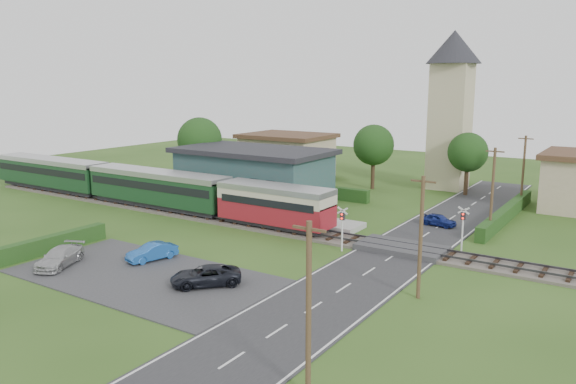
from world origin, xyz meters
The scene contains 31 objects.
ground centered at (0.00, 0.00, 0.00)m, with size 120.00×120.00×0.00m, color #2D4C19.
railway_track centered at (0.00, 2.00, 0.11)m, with size 76.00×3.20×0.49m.
road centered at (10.00, 0.00, 0.03)m, with size 6.00×70.00×0.05m, color #28282B.
car_park centered at (-1.50, -12.00, 0.04)m, with size 17.00×9.00×0.08m, color #333335.
crossing_deck centered at (10.00, 2.00, 0.23)m, with size 6.20×3.40×0.45m, color #333335.
platform centered at (-10.00, 5.20, 0.23)m, with size 30.00×3.00×0.45m, color gray.
equipment_hut centered at (-18.00, 5.20, 1.75)m, with size 2.30×2.30×2.55m.
station_building centered at (-10.00, 10.99, 2.69)m, with size 16.00×9.00×5.30m.
train centered at (-17.84, 2.00, 2.18)m, with size 43.20×2.90×3.40m.
church_tower centered at (5.00, 28.00, 10.23)m, with size 6.00×6.00×17.60m.
house_west centered at (-15.00, 25.00, 2.79)m, with size 10.80×8.80×5.50m.
hedge_carpark centered at (-11.00, -12.00, 0.60)m, with size 0.80×9.00×1.20m, color #193814.
hedge_roadside centered at (14.20, 16.00, 0.60)m, with size 0.80×18.00×1.20m, color #193814.
hedge_station centered at (-10.00, 15.50, 0.65)m, with size 22.00×0.80×1.30m, color #193814.
tree_a centered at (-20.00, 14.00, 5.38)m, with size 5.20×5.20×8.00m.
tree_b centered at (-2.00, 23.00, 5.02)m, with size 4.60×4.60×7.34m.
tree_c centered at (8.00, 25.00, 4.65)m, with size 4.20×4.20×6.78m.
utility_pole_a centered at (14.20, -18.00, 3.63)m, with size 1.40×0.22×7.00m.
utility_pole_b centered at (14.20, -6.00, 3.63)m, with size 1.40×0.22×7.00m.
utility_pole_c centered at (14.20, 10.00, 3.63)m, with size 1.40×0.22×7.00m.
utility_pole_d centered at (14.20, 22.00, 3.63)m, with size 1.40×0.22×7.00m.
crossing_signal_near centered at (6.40, -0.41, 2.14)m, with size 0.84×0.28×3.28m.
crossing_signal_far centered at (13.60, 4.39, 2.14)m, with size 0.84×0.28×3.28m.
streetlamp_west centered at (-22.00, 20.00, 3.04)m, with size 0.30×0.30×5.15m.
streetlamp_east centered at (16.00, 27.00, 3.04)m, with size 0.30×0.30×5.15m.
car_on_road centered at (9.89, 10.39, 0.57)m, with size 1.22×3.03×1.03m, color navy.
car_park_blue centered at (-3.35, -9.50, 0.65)m, with size 1.21×3.47×1.14m, color #1C56A6.
car_park_silver centered at (-7.50, -13.72, 0.69)m, with size 1.70×4.17×1.21m, color #A5A5A6.
car_park_dark centered at (2.92, -11.15, 0.66)m, with size 1.92×4.17×1.16m, color black.
pedestrian_near centered at (-1.36, 4.73, 1.23)m, with size 0.57×0.37×1.55m, color gray.
pedestrian_far centered at (-15.74, 4.50, 1.37)m, with size 0.89×0.69×1.83m, color gray.
Camera 1 is at (24.45, -35.08, 11.98)m, focal length 35.00 mm.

